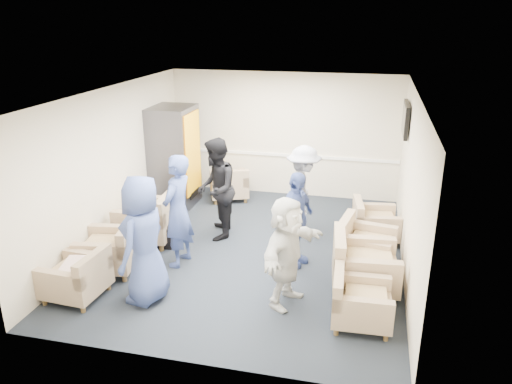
% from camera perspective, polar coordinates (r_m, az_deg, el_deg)
% --- Properties ---
extents(floor, '(6.00, 6.00, 0.00)m').
position_cam_1_polar(floor, '(8.64, -0.51, -6.72)').
color(floor, black).
rests_on(floor, ground).
extents(ceiling, '(6.00, 6.00, 0.00)m').
position_cam_1_polar(ceiling, '(7.82, -0.57, 11.27)').
color(ceiling, silver).
rests_on(ceiling, back_wall).
extents(back_wall, '(5.00, 0.02, 2.70)m').
position_cam_1_polar(back_wall, '(10.96, 3.21, 6.53)').
color(back_wall, beige).
rests_on(back_wall, floor).
extents(front_wall, '(5.00, 0.02, 2.70)m').
position_cam_1_polar(front_wall, '(5.48, -8.09, -7.66)').
color(front_wall, beige).
rests_on(front_wall, floor).
extents(left_wall, '(0.02, 6.00, 2.70)m').
position_cam_1_polar(left_wall, '(9.03, -16.16, 2.87)').
color(left_wall, beige).
rests_on(left_wall, floor).
extents(right_wall, '(0.02, 6.00, 2.70)m').
position_cam_1_polar(right_wall, '(7.94, 17.26, 0.47)').
color(right_wall, beige).
rests_on(right_wall, floor).
extents(chair_rail, '(4.98, 0.04, 0.06)m').
position_cam_1_polar(chair_rail, '(11.05, 3.15, 4.24)').
color(chair_rail, white).
rests_on(chair_rail, back_wall).
extents(tv, '(0.10, 1.00, 0.58)m').
position_cam_1_polar(tv, '(9.50, 16.72, 7.97)').
color(tv, black).
rests_on(tv, right_wall).
extents(armchair_left_near, '(0.82, 0.82, 0.62)m').
position_cam_1_polar(armchair_left_near, '(7.61, -19.61, -9.29)').
color(armchair_left_near, '#9D8365').
rests_on(armchair_left_near, floor).
extents(armchair_left_mid, '(0.97, 0.97, 0.67)m').
position_cam_1_polar(armchair_left_mid, '(8.21, -16.11, -6.46)').
color(armchair_left_mid, '#9D8365').
rests_on(armchair_left_mid, floor).
extents(armchair_left_far, '(0.99, 0.99, 0.76)m').
position_cam_1_polar(armchair_left_far, '(9.07, -11.91, -3.22)').
color(armchair_left_far, '#9D8365').
rests_on(armchair_left_far, floor).
extents(armchair_right_near, '(0.79, 0.79, 0.61)m').
position_cam_1_polar(armchair_right_near, '(6.77, 11.56, -12.33)').
color(armchair_right_near, '#9D8365').
rests_on(armchair_right_near, floor).
extents(armchair_right_midnear, '(1.01, 1.01, 0.74)m').
position_cam_1_polar(armchair_right_midnear, '(7.50, 11.87, -8.38)').
color(armchair_right_midnear, '#9D8365').
rests_on(armchair_right_midnear, floor).
extents(armchair_right_midfar, '(0.98, 0.98, 0.67)m').
position_cam_1_polar(armchair_right_midfar, '(8.18, 12.07, -6.17)').
color(armchair_right_midfar, '#9D8365').
rests_on(armchair_right_midfar, floor).
extents(armchair_right_far, '(0.88, 0.88, 0.62)m').
position_cam_1_polar(armchair_right_far, '(9.18, 13.17, -3.51)').
color(armchair_right_far, '#9D8365').
rests_on(armchair_right_far, floor).
extents(armchair_corner, '(1.02, 1.02, 0.63)m').
position_cam_1_polar(armchair_corner, '(10.86, -3.07, 0.72)').
color(armchair_corner, '#9D8365').
rests_on(armchair_corner, floor).
extents(vending_machine, '(0.85, 0.99, 2.09)m').
position_cam_1_polar(vending_machine, '(10.50, -9.34, 4.00)').
color(vending_machine, '#4E4D55').
rests_on(vending_machine, floor).
extents(backpack, '(0.28, 0.21, 0.45)m').
position_cam_1_polar(backpack, '(8.81, -10.26, -4.84)').
color(backpack, black).
rests_on(backpack, floor).
extents(pillow, '(0.48, 0.57, 0.14)m').
position_cam_1_polar(pillow, '(7.53, -19.77, -8.12)').
color(pillow, beige).
rests_on(pillow, armchair_left_near).
extents(person_front_left, '(0.69, 0.96, 1.84)m').
position_cam_1_polar(person_front_left, '(7.04, -12.71, -5.38)').
color(person_front_left, '#3B4D8D').
rests_on(person_front_left, floor).
extents(person_mid_left, '(0.52, 0.72, 1.83)m').
position_cam_1_polar(person_mid_left, '(7.96, -8.95, -2.16)').
color(person_mid_left, '#3B4D8D').
rests_on(person_mid_left, floor).
extents(person_back_left, '(0.87, 1.02, 1.83)m').
position_cam_1_polar(person_back_left, '(8.87, -4.60, 0.34)').
color(person_back_left, black).
rests_on(person_back_left, floor).
extents(person_back_right, '(0.72, 1.14, 1.67)m').
position_cam_1_polar(person_back_right, '(8.99, 5.42, 0.06)').
color(person_back_right, beige).
rests_on(person_back_right, floor).
extents(person_mid_right, '(0.73, 0.99, 1.56)m').
position_cam_1_polar(person_mid_right, '(7.92, 4.53, -3.16)').
color(person_mid_right, '#3B4D8D').
rests_on(person_mid_right, floor).
extents(person_front_right, '(0.91, 1.53, 1.58)m').
position_cam_1_polar(person_front_right, '(6.85, 3.51, -6.86)').
color(person_front_right, silver).
rests_on(person_front_right, floor).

